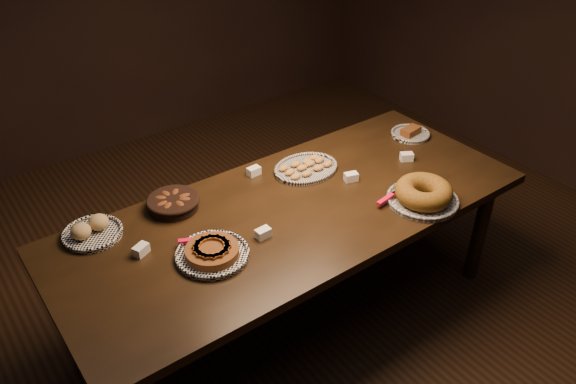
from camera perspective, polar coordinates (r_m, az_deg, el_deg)
ground at (r=3.28m, az=0.60°, el=-12.35°), size 5.00×5.00×0.00m
buffet_table at (r=2.83m, az=0.68°, el=-2.84°), size 2.40×1.00×0.75m
apple_tart_plate at (r=2.50m, az=-7.72°, el=-6.10°), size 0.33×0.33×0.06m
madeleine_platter at (r=3.08m, az=1.83°, el=2.48°), size 0.36×0.30×0.04m
bundt_cake_plate at (r=2.88m, az=13.57°, el=-0.21°), size 0.41×0.36×0.11m
croissant_basket at (r=2.82m, az=-11.58°, el=-1.00°), size 0.26×0.26×0.07m
bread_roll_plate at (r=2.75m, az=-19.33°, el=-3.74°), size 0.28×0.28×0.09m
loaf_plate at (r=3.50m, az=12.33°, el=5.85°), size 0.24×0.24×0.06m
tent_cards at (r=2.85m, az=0.22°, el=-0.21°), size 1.63×0.53×0.04m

